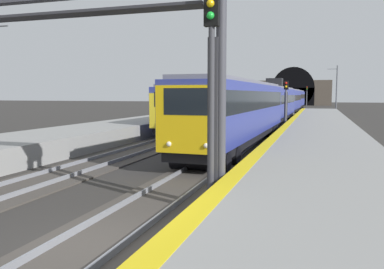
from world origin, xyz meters
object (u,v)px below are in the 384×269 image
Objects in this scene: overhead_signal_gantry at (75,37)px; catenary_mast_near at (336,89)px; railway_signal_mid at (286,101)px; railway_signal_near at (212,80)px; train_adjacent_platform at (245,101)px; railway_signal_far at (307,95)px; train_main_approaching at (282,102)px.

catenary_mast_near reaches higher than overhead_signal_gantry.
railway_signal_mid is at bearing -10.13° from overhead_signal_gantry.
railway_signal_near is 25.15m from railway_signal_mid.
railway_signal_near is at bearing 8.27° from train_adjacent_platform.
train_adjacent_platform is 45.42m from railway_signal_near.
railway_signal_mid is 40.04m from catenary_mast_near.
catenary_mast_near is (-24.59, -5.70, 1.08)m from railway_signal_far.
train_adjacent_platform is 44.53m from overhead_signal_gantry.
railway_signal_near is 0.64× the size of overhead_signal_gantry.
catenary_mast_near reaches higher than railway_signal_far.
overhead_signal_gantry is (-44.37, -2.59, 2.72)m from train_adjacent_platform.
train_adjacent_platform is at bearing 147.46° from catenary_mast_near.
catenary_mast_near reaches higher than railway_signal_near.
train_adjacent_platform is 13.74× the size of railway_signal_mid.
train_main_approaching reaches higher than railway_signal_mid.
railway_signal_far reaches higher than train_adjacent_platform.
railway_signal_mid is 0.53× the size of catenary_mast_near.
catenary_mast_near is (64.73, -5.70, 0.62)m from railway_signal_near.
railway_signal_far is 0.55× the size of overhead_signal_gantry.
catenary_mast_near is at bearing -8.93° from overhead_signal_gantry.
train_adjacent_platform reaches higher than railway_signal_mid.
railway_signal_near reaches higher than train_main_approaching.
train_adjacent_platform is 7.28× the size of catenary_mast_near.
overhead_signal_gantry reaches higher than train_main_approaching.
railway_signal_mid is at bearing 7.54° from train_main_approaching.
railway_signal_mid is at bearing 18.92° from train_adjacent_platform.
train_main_approaching is 17.53× the size of railway_signal_mid.
railway_signal_far is at bearing 179.27° from train_main_approaching.
overhead_signal_gantry is (-41.72, 2.59, 2.68)m from train_main_approaching.
railway_signal_far is 0.63× the size of catenary_mast_near.
railway_signal_near is 1.16× the size of railway_signal_far.
overhead_signal_gantry reaches higher than railway_signal_far.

